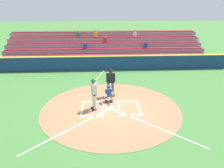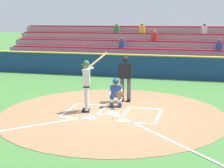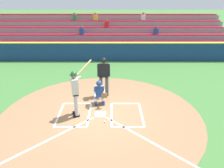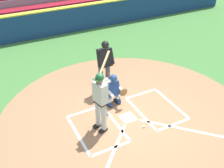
{
  "view_description": "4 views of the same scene",
  "coord_description": "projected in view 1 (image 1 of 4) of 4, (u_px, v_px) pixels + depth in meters",
  "views": [
    {
      "loc": [
        0.56,
        11.07,
        5.77
      ],
      "look_at": [
        -0.11,
        -0.63,
        1.27
      ],
      "focal_mm": 34.45,
      "sensor_mm": 36.0,
      "label": 1
    },
    {
      "loc": [
        -2.9,
        11.12,
        3.34
      ],
      "look_at": [
        0.15,
        -0.55,
        0.95
      ],
      "focal_mm": 53.54,
      "sensor_mm": 36.0,
      "label": 2
    },
    {
      "loc": [
        -0.47,
        7.39,
        4.48
      ],
      "look_at": [
        -0.47,
        -0.56,
        1.09
      ],
      "focal_mm": 34.15,
      "sensor_mm": 36.0,
      "label": 3
    },
    {
      "loc": [
        3.38,
        5.47,
        5.4
      ],
      "look_at": [
        0.41,
        -0.27,
        1.22
      ],
      "focal_mm": 43.36,
      "sensor_mm": 36.0,
      "label": 4
    }
  ],
  "objects": [
    {
      "name": "backstop_wall",
      "position": [
        106.0,
        63.0,
        19.18
      ],
      "size": [
        22.0,
        0.36,
        1.31
      ],
      "color": "navy",
      "rests_on": "ground"
    },
    {
      "name": "baseball",
      "position": [
        115.0,
        113.0,
        11.86
      ],
      "size": [
        0.07,
        0.07,
        0.07
      ],
      "primitive_type": "sphere",
      "color": "white",
      "rests_on": "ground"
    },
    {
      "name": "ground_plane",
      "position": [
        111.0,
        108.0,
        12.42
      ],
      "size": [
        120.0,
        120.0,
        0.0
      ],
      "primitive_type": "plane",
      "color": "#427A38"
    },
    {
      "name": "plate_umpire",
      "position": [
        111.0,
        80.0,
        13.69
      ],
      "size": [
        0.6,
        0.43,
        1.86
      ],
      "color": "#4C4C51",
      "rests_on": "ground"
    },
    {
      "name": "dirt_circle",
      "position": [
        111.0,
        108.0,
        12.42
      ],
      "size": [
        8.0,
        8.0,
        0.01
      ],
      "primitive_type": "cylinder",
      "color": "#99704C",
      "rests_on": "ground"
    },
    {
      "name": "catcher",
      "position": [
        109.0,
        93.0,
        12.99
      ],
      "size": [
        0.64,
        0.62,
        1.13
      ],
      "color": "black",
      "rests_on": "ground"
    },
    {
      "name": "bleacher_stand",
      "position": [
        105.0,
        50.0,
        22.62
      ],
      "size": [
        20.0,
        5.1,
        3.0
      ],
      "color": "gray",
      "rests_on": "ground"
    },
    {
      "name": "batter",
      "position": [
        94.0,
        91.0,
        11.94
      ],
      "size": [
        0.83,
        0.9,
        2.13
      ],
      "color": "#BCBCBC",
      "rests_on": "ground"
    },
    {
      "name": "home_plate_and_chalk",
      "position": [
        112.0,
        116.0,
        11.59
      ],
      "size": [
        7.93,
        4.91,
        0.01
      ],
      "color": "white",
      "rests_on": "dirt_circle"
    }
  ]
}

